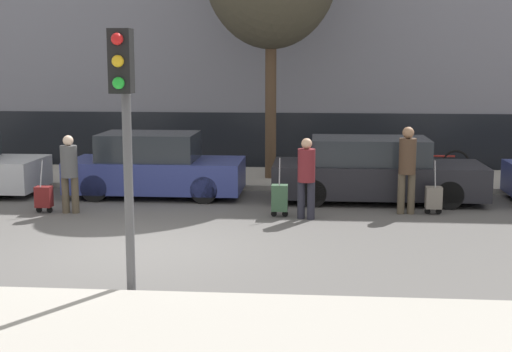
{
  "coord_description": "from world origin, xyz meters",
  "views": [
    {
      "loc": [
        2.91,
        -11.23,
        3.06
      ],
      "look_at": [
        1.8,
        1.8,
        0.95
      ],
      "focal_mm": 50.0,
      "sensor_mm": 36.0,
      "label": 1
    }
  ],
  "objects_px": {
    "traffic_light": "(124,108)",
    "trolley_right": "(434,198)",
    "parked_car_2": "(375,172)",
    "pedestrian_right": "(407,165)",
    "trolley_center": "(280,198)",
    "pedestrian_left": "(69,169)",
    "parked_bicycle": "(435,163)",
    "parked_car_1": "(154,167)",
    "pedestrian_center": "(306,174)",
    "trolley_left": "(44,197)"
  },
  "relations": [
    {
      "from": "pedestrian_left",
      "to": "trolley_left",
      "type": "relative_size",
      "value": 1.47
    },
    {
      "from": "trolley_center",
      "to": "traffic_light",
      "type": "xyz_separation_m",
      "value": [
        -1.73,
        -5.0,
        2.1
      ]
    },
    {
      "from": "parked_car_1",
      "to": "traffic_light",
      "type": "xyz_separation_m",
      "value": [
        1.24,
        -6.97,
        1.81
      ]
    },
    {
      "from": "trolley_left",
      "to": "pedestrian_right",
      "type": "bearing_deg",
      "value": 4.03
    },
    {
      "from": "parked_car_1",
      "to": "parked_car_2",
      "type": "bearing_deg",
      "value": -1.8
    },
    {
      "from": "trolley_left",
      "to": "pedestrian_right",
      "type": "xyz_separation_m",
      "value": [
        7.35,
        0.52,
        0.68
      ]
    },
    {
      "from": "parked_car_2",
      "to": "trolley_center",
      "type": "xyz_separation_m",
      "value": [
        -2.02,
        -1.82,
        -0.28
      ]
    },
    {
      "from": "trolley_right",
      "to": "parked_bicycle",
      "type": "relative_size",
      "value": 0.62
    },
    {
      "from": "trolley_center",
      "to": "pedestrian_right",
      "type": "xyz_separation_m",
      "value": [
        2.54,
        0.49,
        0.63
      ]
    },
    {
      "from": "pedestrian_left",
      "to": "trolley_right",
      "type": "xyz_separation_m",
      "value": [
        7.35,
        0.5,
        -0.56
      ]
    },
    {
      "from": "pedestrian_right",
      "to": "parked_bicycle",
      "type": "distance_m",
      "value": 4.13
    },
    {
      "from": "parked_car_2",
      "to": "pedestrian_center",
      "type": "distance_m",
      "value": 2.49
    },
    {
      "from": "parked_car_1",
      "to": "trolley_right",
      "type": "relative_size",
      "value": 3.57
    },
    {
      "from": "parked_car_1",
      "to": "pedestrian_right",
      "type": "bearing_deg",
      "value": -15.09
    },
    {
      "from": "pedestrian_center",
      "to": "parked_car_1",
      "type": "bearing_deg",
      "value": 165.34
    },
    {
      "from": "trolley_center",
      "to": "trolley_right",
      "type": "bearing_deg",
      "value": 9.23
    },
    {
      "from": "trolley_left",
      "to": "pedestrian_center",
      "type": "bearing_deg",
      "value": -1.39
    },
    {
      "from": "pedestrian_right",
      "to": "parked_car_1",
      "type": "bearing_deg",
      "value": -16.38
    },
    {
      "from": "trolley_center",
      "to": "traffic_light",
      "type": "bearing_deg",
      "value": -109.08
    },
    {
      "from": "trolley_right",
      "to": "parked_bicycle",
      "type": "bearing_deg",
      "value": 80.73
    },
    {
      "from": "parked_car_1",
      "to": "parked_car_2",
      "type": "xyz_separation_m",
      "value": [
        4.99,
        -0.16,
        -0.02
      ]
    },
    {
      "from": "parked_car_1",
      "to": "parked_bicycle",
      "type": "distance_m",
      "value": 7.13
    },
    {
      "from": "pedestrian_left",
      "to": "parked_bicycle",
      "type": "relative_size",
      "value": 0.9
    },
    {
      "from": "parked_car_1",
      "to": "pedestrian_right",
      "type": "relative_size",
      "value": 2.22
    },
    {
      "from": "trolley_center",
      "to": "pedestrian_left",
      "type": "bearing_deg",
      "value": -179.97
    },
    {
      "from": "parked_car_1",
      "to": "parked_bicycle",
      "type": "bearing_deg",
      "value": 19.99
    },
    {
      "from": "pedestrian_center",
      "to": "trolley_right",
      "type": "height_order",
      "value": "pedestrian_center"
    },
    {
      "from": "parked_bicycle",
      "to": "traffic_light",
      "type": "bearing_deg",
      "value": -120.11
    },
    {
      "from": "pedestrian_left",
      "to": "trolley_right",
      "type": "bearing_deg",
      "value": 1.33
    },
    {
      "from": "pedestrian_left",
      "to": "traffic_light",
      "type": "height_order",
      "value": "traffic_light"
    },
    {
      "from": "parked_bicycle",
      "to": "trolley_right",
      "type": "bearing_deg",
      "value": -99.27
    },
    {
      "from": "pedestrian_center",
      "to": "trolley_left",
      "type": "bearing_deg",
      "value": -164.66
    },
    {
      "from": "traffic_light",
      "to": "trolley_right",
      "type": "bearing_deg",
      "value": 48.79
    },
    {
      "from": "pedestrian_left",
      "to": "parked_bicycle",
      "type": "xyz_separation_m",
      "value": [
        7.99,
        4.41,
        -0.41
      ]
    },
    {
      "from": "trolley_left",
      "to": "pedestrian_right",
      "type": "height_order",
      "value": "pedestrian_right"
    },
    {
      "from": "parked_car_2",
      "to": "pedestrian_left",
      "type": "bearing_deg",
      "value": -163.84
    },
    {
      "from": "trolley_center",
      "to": "pedestrian_right",
      "type": "height_order",
      "value": "pedestrian_right"
    },
    {
      "from": "pedestrian_left",
      "to": "trolley_center",
      "type": "distance_m",
      "value": 4.3
    },
    {
      "from": "trolley_center",
      "to": "trolley_right",
      "type": "distance_m",
      "value": 3.13
    },
    {
      "from": "pedestrian_right",
      "to": "parked_car_2",
      "type": "bearing_deg",
      "value": -69.9
    },
    {
      "from": "pedestrian_right",
      "to": "parked_bicycle",
      "type": "height_order",
      "value": "pedestrian_right"
    },
    {
      "from": "parked_car_2",
      "to": "pedestrian_right",
      "type": "height_order",
      "value": "pedestrian_right"
    },
    {
      "from": "trolley_right",
      "to": "trolley_center",
      "type": "bearing_deg",
      "value": -170.77
    },
    {
      "from": "pedestrian_left",
      "to": "traffic_light",
      "type": "bearing_deg",
      "value": -65.67
    },
    {
      "from": "pedestrian_left",
      "to": "trolley_left",
      "type": "distance_m",
      "value": 0.79
    },
    {
      "from": "pedestrian_center",
      "to": "traffic_light",
      "type": "relative_size",
      "value": 0.46
    },
    {
      "from": "trolley_left",
      "to": "pedestrian_center",
      "type": "distance_m",
      "value": 5.37
    },
    {
      "from": "trolley_center",
      "to": "trolley_right",
      "type": "xyz_separation_m",
      "value": [
        3.09,
        0.5,
        -0.04
      ]
    },
    {
      "from": "pedestrian_center",
      "to": "trolley_center",
      "type": "xyz_separation_m",
      "value": [
        -0.53,
        0.16,
        -0.52
      ]
    },
    {
      "from": "trolley_center",
      "to": "traffic_light",
      "type": "distance_m",
      "value": 5.69
    }
  ]
}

